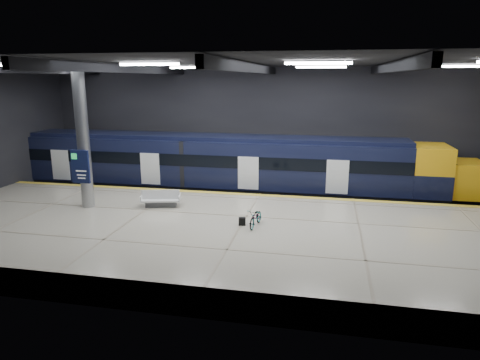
# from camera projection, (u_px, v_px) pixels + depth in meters

# --- Properties ---
(ground) EXTENTS (30.00, 30.00, 0.00)m
(ground) POSITION_uv_depth(u_px,v_px,m) (250.00, 231.00, 20.93)
(ground) COLOR black
(ground) RESTS_ON ground
(room_shell) EXTENTS (30.10, 16.10, 8.05)m
(room_shell) POSITION_uv_depth(u_px,v_px,m) (251.00, 114.00, 19.60)
(room_shell) COLOR black
(room_shell) RESTS_ON ground
(platform) EXTENTS (30.00, 11.00, 1.10)m
(platform) POSITION_uv_depth(u_px,v_px,m) (240.00, 239.00, 18.42)
(platform) COLOR #B7AC9A
(platform) RESTS_ON ground
(safety_strip) EXTENTS (30.00, 0.40, 0.01)m
(safety_strip) POSITION_uv_depth(u_px,v_px,m) (259.00, 195.00, 23.29)
(safety_strip) COLOR gold
(safety_strip) RESTS_ON platform
(rails) EXTENTS (30.00, 1.52, 0.16)m
(rails) POSITION_uv_depth(u_px,v_px,m) (266.00, 199.00, 26.15)
(rails) COLOR gray
(rails) RESTS_ON ground
(train) EXTENTS (29.40, 2.84, 3.79)m
(train) POSITION_uv_depth(u_px,v_px,m) (233.00, 166.00, 26.09)
(train) COLOR black
(train) RESTS_ON ground
(bench) EXTENTS (2.05, 1.23, 0.85)m
(bench) POSITION_uv_depth(u_px,v_px,m) (161.00, 201.00, 21.16)
(bench) COLOR #595B60
(bench) RESTS_ON platform
(bicycle) EXTENTS (0.72, 1.57, 0.79)m
(bicycle) POSITION_uv_depth(u_px,v_px,m) (256.00, 217.00, 18.32)
(bicycle) COLOR #99999E
(bicycle) RESTS_ON platform
(pannier_bag) EXTENTS (0.33, 0.24, 0.35)m
(pannier_bag) POSITION_uv_depth(u_px,v_px,m) (242.00, 221.00, 18.49)
(pannier_bag) COLOR black
(pannier_bag) RESTS_ON platform
(info_column) EXTENTS (0.90, 0.78, 6.90)m
(info_column) POSITION_uv_depth(u_px,v_px,m) (83.00, 139.00, 20.47)
(info_column) COLOR #9EA0A5
(info_column) RESTS_ON platform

